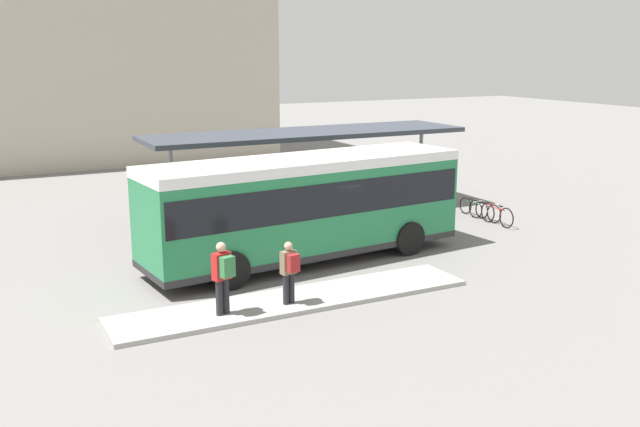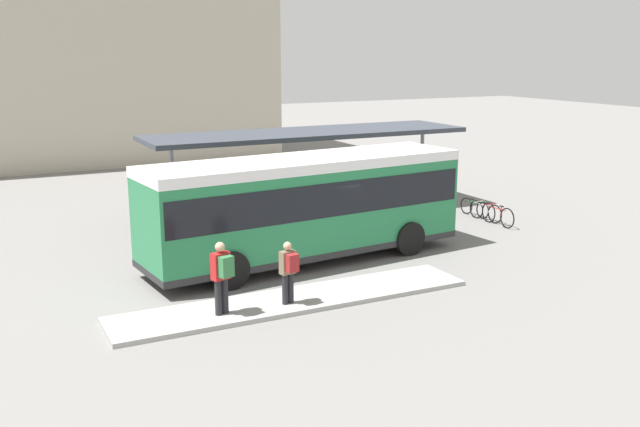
% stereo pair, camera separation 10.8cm
% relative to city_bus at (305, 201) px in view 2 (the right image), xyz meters
% --- Properties ---
extents(ground_plane, '(120.00, 120.00, 0.00)m').
position_rel_city_bus_xyz_m(ground_plane, '(-0.01, -0.00, -1.88)').
color(ground_plane, slate).
extents(curb_island, '(9.60, 1.80, 0.12)m').
position_rel_city_bus_xyz_m(curb_island, '(-1.88, -3.25, -1.82)').
color(curb_island, '#9E9E99').
rests_on(curb_island, ground_plane).
extents(city_bus, '(10.30, 3.50, 3.23)m').
position_rel_city_bus_xyz_m(city_bus, '(0.00, 0.00, 0.00)').
color(city_bus, '#237A47').
rests_on(city_bus, ground_plane).
extents(pedestrian_waiting, '(0.43, 0.46, 1.62)m').
position_rel_city_bus_xyz_m(pedestrian_waiting, '(-2.18, -3.56, -0.83)').
color(pedestrian_waiting, '#232328').
rests_on(pedestrian_waiting, curb_island).
extents(pedestrian_companion, '(0.50, 0.55, 1.81)m').
position_rel_city_bus_xyz_m(pedestrian_companion, '(-3.91, -3.51, -0.72)').
color(pedestrian_companion, '#232328').
rests_on(pedestrian_companion, curb_island).
extents(bicycle_red, '(0.48, 1.81, 0.78)m').
position_rel_city_bus_xyz_m(bicycle_red, '(8.37, 0.92, -1.49)').
color(bicycle_red, black).
rests_on(bicycle_red, ground_plane).
extents(bicycle_white, '(0.48, 1.68, 0.73)m').
position_rel_city_bus_xyz_m(bicycle_white, '(8.44, 1.69, -1.52)').
color(bicycle_white, black).
rests_on(bicycle_white, ground_plane).
extents(bicycle_green, '(0.48, 1.59, 0.69)m').
position_rel_city_bus_xyz_m(bicycle_green, '(8.53, 2.47, -1.53)').
color(bicycle_green, black).
rests_on(bicycle_green, ground_plane).
extents(station_shelter, '(12.82, 3.39, 3.28)m').
position_rel_city_bus_xyz_m(station_shelter, '(2.95, 5.94, 1.28)').
color(station_shelter, '#383D47').
rests_on(station_shelter, ground_plane).
extents(potted_planter_near_shelter, '(0.80, 0.80, 1.26)m').
position_rel_city_bus_xyz_m(potted_planter_near_shelter, '(5.26, 3.46, -1.22)').
color(potted_planter_near_shelter, slate).
rests_on(potted_planter_near_shelter, ground_plane).
extents(potted_planter_far_side, '(0.90, 0.90, 1.39)m').
position_rel_city_bus_xyz_m(potted_planter_far_side, '(1.97, 3.54, -1.16)').
color(potted_planter_far_side, slate).
rests_on(potted_planter_far_side, ground_plane).
extents(station_building, '(28.40, 10.88, 13.52)m').
position_rel_city_bus_xyz_m(station_building, '(-5.98, 25.87, 4.88)').
color(station_building, '#BCB29E').
rests_on(station_building, ground_plane).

